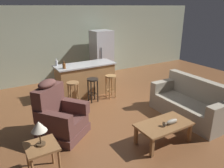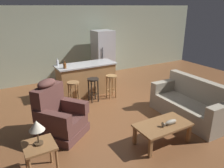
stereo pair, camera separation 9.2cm
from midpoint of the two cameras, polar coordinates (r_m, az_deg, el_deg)
ground_plane at (r=5.77m, az=-0.68°, el=-6.86°), size 12.00×12.00×0.00m
back_wall at (r=8.14m, az=-11.69°, el=10.27°), size 12.00×0.05×2.60m
coffee_table at (r=4.46m, az=13.70°, el=-10.74°), size 1.10×0.60×0.42m
fish_figurine at (r=4.42m, az=15.38°, el=-9.69°), size 0.34×0.10×0.10m
couch at (r=5.63m, az=20.36°, el=-5.04°), size 0.86×1.91×0.94m
recliner_near_lamp at (r=4.70m, az=-13.25°, el=-8.20°), size 1.18×1.18×1.20m
end_table at (r=3.72m, az=-17.65°, el=-16.09°), size 0.48×0.48×0.56m
table_lamp at (r=3.52m, az=-18.38°, el=-10.54°), size 0.24×0.24×0.41m
kitchen_island at (r=6.71m, az=-6.33°, el=1.34°), size 1.80×0.70×0.95m
bar_stool_left at (r=5.94m, az=-9.61°, el=-1.38°), size 0.32×0.32×0.68m
bar_stool_middle at (r=6.15m, az=-4.51°, el=-0.42°), size 0.32×0.32×0.68m
bar_stool_right at (r=6.40m, az=0.22°, el=0.48°), size 0.32×0.32×0.68m
refrigerator at (r=8.16m, az=-2.03°, el=7.68°), size 0.70×0.69×1.76m
bottle_tall_green at (r=6.55m, az=-13.70°, el=5.47°), size 0.07×0.07×0.21m
bottle_short_amber at (r=6.18m, az=-11.82°, el=4.72°), size 0.09×0.09×0.20m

